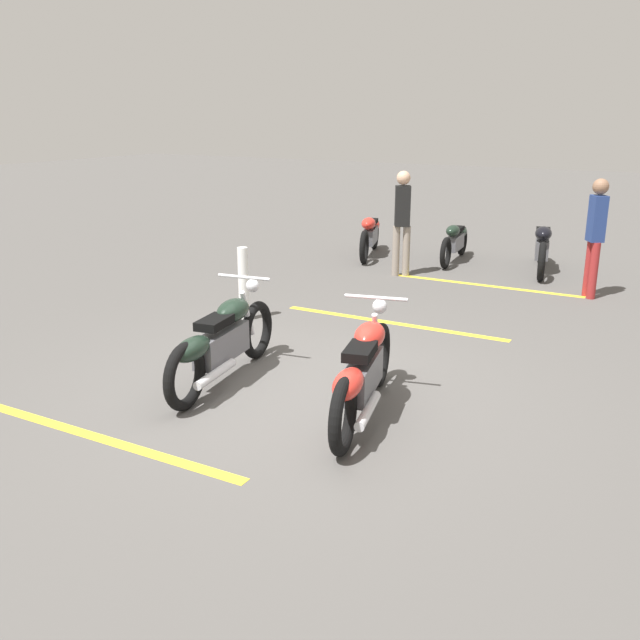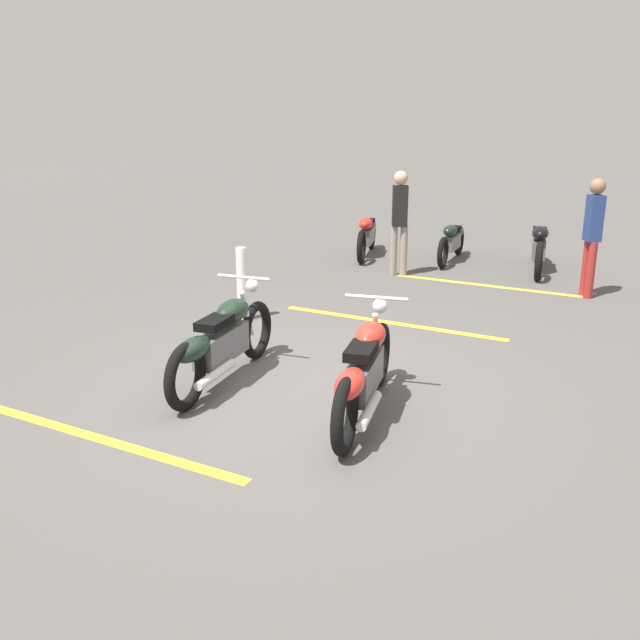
{
  "view_description": "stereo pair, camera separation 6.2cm",
  "coord_description": "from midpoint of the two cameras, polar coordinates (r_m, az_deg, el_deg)",
  "views": [
    {
      "loc": [
        -5.62,
        -3.48,
        2.76
      ],
      "look_at": [
        0.41,
        0.0,
        0.65
      ],
      "focal_mm": 38.95,
      "sensor_mm": 36.0,
      "label": 1
    },
    {
      "loc": [
        -5.65,
        -3.43,
        2.76
      ],
      "look_at": [
        0.41,
        0.0,
        0.65
      ],
      "focal_mm": 38.95,
      "sensor_mm": 36.0,
      "label": 2
    }
  ],
  "objects": [
    {
      "name": "parking_stripe_far",
      "position": [
        11.74,
        13.4,
        2.8
      ],
      "size": [
        0.17,
        3.2,
        0.01
      ],
      "primitive_type": "cube",
      "rotation": [
        0.0,
        0.0,
        1.59
      ],
      "color": "yellow",
      "rests_on": "ground"
    },
    {
      "name": "motorcycle_dark_foreground",
      "position": [
        7.27,
        -7.85,
        -1.73
      ],
      "size": [
        2.22,
        0.7,
        1.04
      ],
      "rotation": [
        0.0,
        0.0,
        0.16
      ],
      "color": "black",
      "rests_on": "ground"
    },
    {
      "name": "bystander_near_row",
      "position": [
        11.28,
        21.84,
        6.71
      ],
      "size": [
        0.32,
        0.3,
        1.8
      ],
      "rotation": [
        0.0,
        0.0,
        5.26
      ],
      "color": "maroon",
      "rests_on": "ground"
    },
    {
      "name": "ground_plane",
      "position": [
        7.17,
        -1.39,
        -5.8
      ],
      "size": [
        60.0,
        60.0,
        0.0
      ],
      "primitive_type": "plane",
      "color": "#514F4C"
    },
    {
      "name": "bollard_post",
      "position": [
        9.45,
        -6.13,
        2.95
      ],
      "size": [
        0.14,
        0.14,
        1.01
      ],
      "primitive_type": "cylinder",
      "color": "white",
      "rests_on": "ground"
    },
    {
      "name": "motorcycle_row_left",
      "position": [
        13.48,
        11.19,
        6.42
      ],
      "size": [
        1.92,
        0.36,
        0.73
      ],
      "rotation": [
        0.0,
        0.0,
        3.25
      ],
      "color": "black",
      "rests_on": "ground"
    },
    {
      "name": "parking_stripe_near",
      "position": [
        6.49,
        -17.65,
        -9.14
      ],
      "size": [
        0.17,
        3.2,
        0.01
      ],
      "primitive_type": "cube",
      "rotation": [
        0.0,
        0.0,
        1.59
      ],
      "color": "yellow",
      "rests_on": "ground"
    },
    {
      "name": "motorcycle_row_far_left",
      "position": [
        13.03,
        17.91,
        5.85
      ],
      "size": [
        2.19,
        0.63,
        0.84
      ],
      "rotation": [
        0.0,
        0.0,
        3.37
      ],
      "color": "black",
      "rests_on": "ground"
    },
    {
      "name": "motorcycle_bright_foreground",
      "position": [
        6.39,
        3.82,
        -4.24
      ],
      "size": [
        2.19,
        0.8,
        1.04
      ],
      "rotation": [
        0.0,
        0.0,
        0.25
      ],
      "color": "black",
      "rests_on": "ground"
    },
    {
      "name": "parking_stripe_mid",
      "position": [
        9.44,
        6.14,
        -0.23
      ],
      "size": [
        0.17,
        3.2,
        0.01
      ],
      "primitive_type": "cube",
      "rotation": [
        0.0,
        0.0,
        1.59
      ],
      "color": "yellow",
      "rests_on": "ground"
    },
    {
      "name": "motorcycle_row_center",
      "position": [
        13.79,
        4.28,
        7.07
      ],
      "size": [
        2.03,
        0.75,
        0.79
      ],
      "rotation": [
        0.0,
        0.0,
        3.46
      ],
      "color": "black",
      "rests_on": "ground"
    },
    {
      "name": "bystander_secondary",
      "position": [
        12.01,
        6.92,
        8.31
      ],
      "size": [
        0.29,
        0.32,
        1.79
      ],
      "rotation": [
        0.0,
        0.0,
        0.49
      ],
      "color": "gray",
      "rests_on": "ground"
    }
  ]
}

